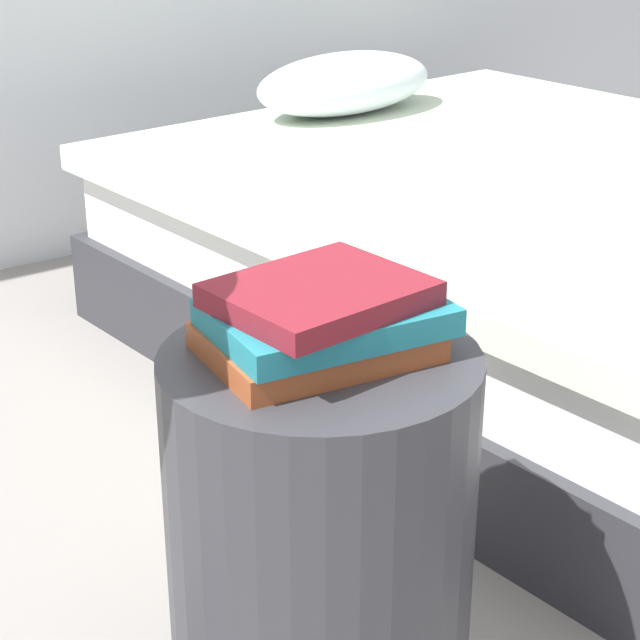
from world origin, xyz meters
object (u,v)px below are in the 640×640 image
at_px(bed, 568,268).
at_px(book_maroon, 321,294).
at_px(book_rust, 314,342).
at_px(side_table, 320,540).
at_px(book_teal, 325,316).

bearing_deg(bed, book_maroon, -156.61).
bearing_deg(book_rust, side_table, -57.66).
relative_size(bed, book_rust, 7.81).
distance_m(bed, book_maroon, 1.33).
height_order(book_teal, book_maroon, book_maroon).
bearing_deg(book_teal, bed, 35.22).
distance_m(bed, book_teal, 1.32).
height_order(side_table, book_rust, book_rust).
distance_m(side_table, book_maroon, 0.36).
bearing_deg(side_table, book_rust, 114.84).
height_order(bed, side_table, bed).
height_order(bed, book_rust, bed).
distance_m(bed, book_rust, 1.32).
height_order(book_rust, book_maroon, book_maroon).
height_order(book_rust, book_teal, book_teal).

